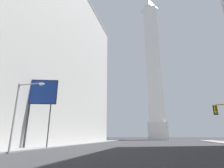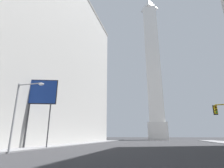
# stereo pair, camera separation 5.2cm
# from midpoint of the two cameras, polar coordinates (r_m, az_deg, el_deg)

# --- Properties ---
(sidewalk_left) EXTENTS (5.00, 88.37, 0.15)m
(sidewalk_left) POSITION_cam_midpoint_polar(r_m,az_deg,el_deg) (31.91, -18.61, -18.59)
(sidewalk_left) COLOR slate
(sidewalk_left) RESTS_ON ground_plane
(building_left) EXTENTS (22.11, 56.01, 40.99)m
(building_left) POSITION_cam_midpoint_polar(r_m,az_deg,el_deg) (46.81, -25.33, 8.91)
(building_left) COLOR #B2AFAA
(building_left) RESTS_ON ground_plane
(obelisk) EXTENTS (7.51, 7.51, 67.09)m
(obelisk) POSITION_cam_midpoint_polar(r_m,az_deg,el_deg) (79.79, 13.37, 6.26)
(obelisk) COLOR silver
(obelisk) RESTS_ON ground_plane
(street_lamp) EXTENTS (3.32, 0.36, 7.17)m
(street_lamp) POSITION_cam_midpoint_polar(r_m,az_deg,el_deg) (20.86, -27.79, -6.82)
(street_lamp) COLOR gray
(street_lamp) RESTS_ON ground_plane
(billboard_sign) EXTENTS (4.27, 1.65, 9.76)m
(billboard_sign) POSITION_cam_midpoint_polar(r_m,az_deg,el_deg) (27.80, -22.01, -3.03)
(billboard_sign) COLOR #3F3F42
(billboard_sign) RESTS_ON ground_plane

